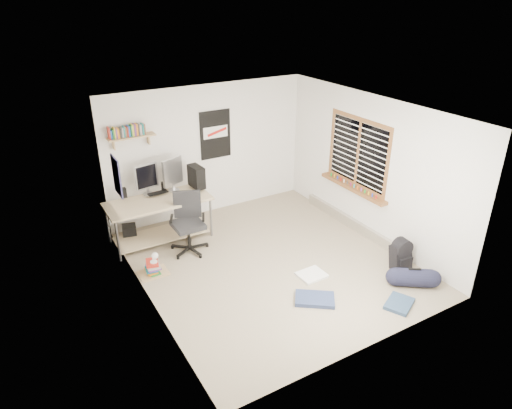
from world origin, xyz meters
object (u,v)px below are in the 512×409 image
book_stack (153,265)px  desk (160,221)px  duffel_bag (413,278)px  backpack (400,257)px  office_chair (188,225)px

book_stack → desk: bearing=63.2°
duffel_bag → book_stack: bearing=-179.3°
backpack → duffel_bag: duffel_bag is taller
desk → book_stack: desk is taller
desk → book_stack: size_ratio=3.68×
office_chair → book_stack: 0.91m
duffel_bag → backpack: bearing=102.7°
desk → office_chair: office_chair is taller
desk → book_stack: (-0.48, -0.96, -0.22)m
backpack → desk: bearing=142.7°
desk → backpack: 4.07m
backpack → duffel_bag: size_ratio=0.76×
desk → duffel_bag: desk is taller
desk → book_stack: bearing=-109.3°
book_stack → office_chair: bearing=25.2°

